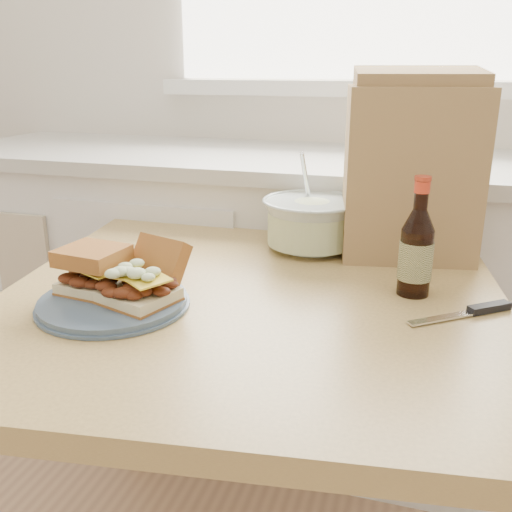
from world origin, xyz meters
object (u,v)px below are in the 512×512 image
(beer_bottle, at_px, (416,251))
(paper_bag, at_px, (411,174))
(coleslaw_bowl, at_px, (311,225))
(plate, at_px, (113,302))
(dining_table, at_px, (252,345))

(beer_bottle, height_order, paper_bag, paper_bag)
(coleslaw_bowl, bearing_deg, beer_bottle, -42.06)
(paper_bag, bearing_deg, plate, -147.02)
(coleslaw_bowl, height_order, paper_bag, paper_bag)
(plate, xyz_separation_m, coleslaw_bowl, (0.27, 0.43, 0.05))
(coleslaw_bowl, relative_size, paper_bag, 0.62)
(plate, bearing_deg, paper_bag, 43.27)
(dining_table, xyz_separation_m, paper_bag, (0.27, 0.31, 0.30))
(dining_table, distance_m, paper_bag, 0.51)
(dining_table, relative_size, plate, 4.03)
(beer_bottle, distance_m, paper_bag, 0.26)
(dining_table, distance_m, coleslaw_bowl, 0.34)
(coleslaw_bowl, distance_m, paper_bag, 0.25)
(plate, xyz_separation_m, paper_bag, (0.48, 0.45, 0.18))
(beer_bottle, xyz_separation_m, paper_bag, (-0.03, 0.24, 0.10))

